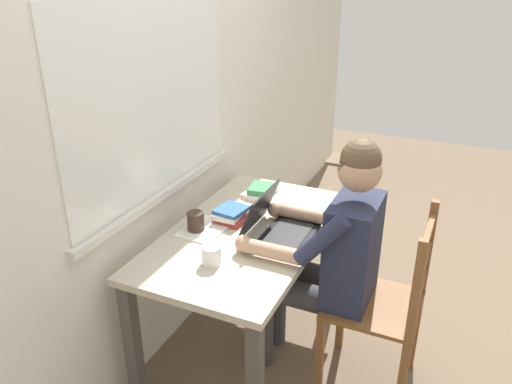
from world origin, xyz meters
TOP-DOWN VIEW (x-y plane):
  - ground_plane at (0.00, 0.00)m, footprint 8.00×8.00m
  - back_wall at (-0.00, 0.44)m, footprint 6.00×0.08m
  - desk at (0.00, 0.00)m, footprint 1.26×0.71m
  - seated_person at (-0.01, -0.43)m, footprint 0.50×0.60m
  - wooden_chair at (-0.01, -0.71)m, footprint 0.42×0.42m
  - laptop at (0.02, -0.15)m, footprint 0.33×0.31m
  - computer_mouse at (0.28, -0.20)m, footprint 0.06×0.10m
  - coffee_mug_white at (-0.34, 0.01)m, footprint 0.12×0.09m
  - coffee_mug_dark at (-0.11, 0.23)m, footprint 0.12×0.08m
  - book_stack_main at (0.41, 0.11)m, footprint 0.22×0.16m
  - book_stack_side at (0.06, 0.12)m, footprint 0.19×0.16m
  - paper_pile_near_laptop at (-0.08, 0.20)m, footprint 0.27×0.21m

SIDE VIEW (x-z plane):
  - ground_plane at x=0.00m, z-range 0.00..0.00m
  - wooden_chair at x=-0.01m, z-range -0.01..0.95m
  - desk at x=0.00m, z-range 0.25..0.96m
  - seated_person at x=-0.01m, z-range 0.07..1.33m
  - paper_pile_near_laptop at x=-0.08m, z-range 0.70..0.71m
  - computer_mouse at x=0.28m, z-range 0.70..0.74m
  - book_stack_main at x=0.41m, z-range 0.70..0.76m
  - book_stack_side at x=0.06m, z-range 0.70..0.78m
  - coffee_mug_white at x=-0.34m, z-range 0.70..0.79m
  - coffee_mug_dark at x=-0.11m, z-range 0.70..0.80m
  - laptop at x=0.02m, z-range 0.64..0.87m
  - back_wall at x=0.00m, z-range 0.00..2.60m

